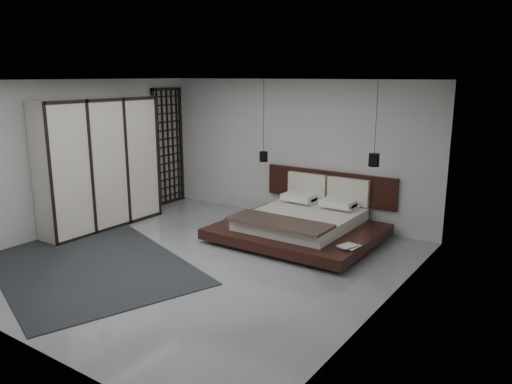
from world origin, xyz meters
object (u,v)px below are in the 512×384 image
Objects in this scene: pendant_right at (374,160)px; wardrobe at (100,164)px; bed at (302,223)px; lattice_screen at (168,147)px; pendant_left at (264,156)px; rug at (90,266)px.

pendant_right is 5.05m from wardrobe.
bed is at bearing 23.87° from wardrobe.
lattice_screen is at bearing 96.84° from wardrobe.
bed is 1.60m from pendant_left.
pendant_right is 0.40× the size of rug.
pendant_right reaches higher than rug.
lattice_screen is 3.95m from bed.
pendant_right is at bearing 0.00° from pendant_left.
lattice_screen is 1.66× the size of pendant_left.
pendant_left is at bearing 159.24° from bed.
lattice_screen is 0.95× the size of bed.
lattice_screen is at bearing 178.64° from pendant_right.
pendant_left is 3.82m from rug.
pendant_left is (-1.12, 0.42, 1.06)m from bed.
pendant_left is 3.12m from wardrobe.
pendant_right is at bearing -1.36° from lattice_screen.
rug is (-3.14, -3.46, -1.48)m from pendant_right.
wardrobe reaches higher than rug.
wardrobe is at bearing -140.48° from pendant_left.
lattice_screen is at bearing 177.49° from pendant_left.
pendant_left is (2.66, -0.12, 0.04)m from lattice_screen.
wardrobe is at bearing -83.16° from lattice_screen.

